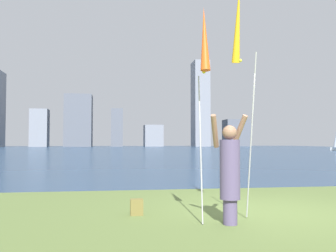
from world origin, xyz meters
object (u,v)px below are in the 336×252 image
Objects in this scene: person at (230,170)px; bag at (137,207)px; kite_flag_right at (238,27)px; kite_flag_left at (204,45)px.

person is 1.92m from bag.
kite_flag_right reaches higher than bag.
bag is (-1.91, 0.20, -3.39)m from kite_flag_right.
person is 2.80m from kite_flag_right.
kite_flag_right is 14.67× the size of bag.
kite_flag_right is at bearing -5.94° from bag.
kite_flag_left reaches higher than person.
person is 2.09m from kite_flag_left.
kite_flag_right reaches higher than kite_flag_left.
kite_flag_right is (0.89, 0.90, 0.61)m from kite_flag_left.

